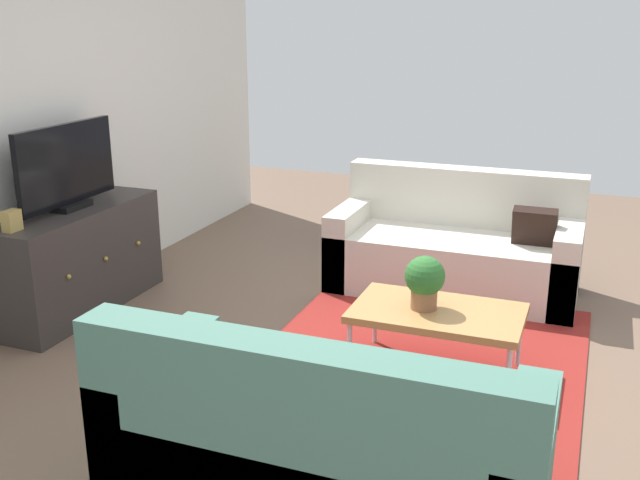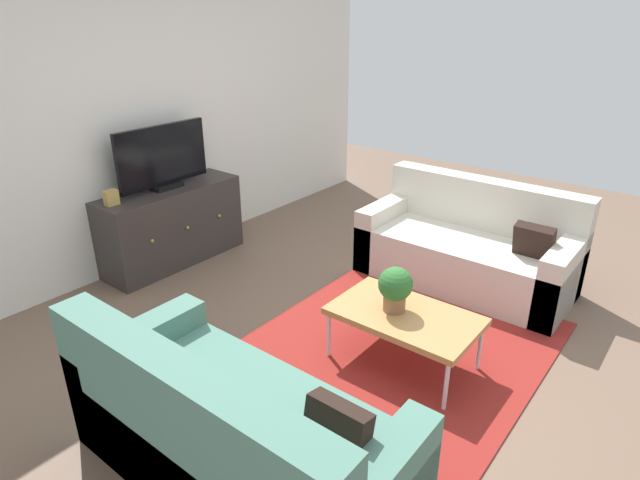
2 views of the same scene
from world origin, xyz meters
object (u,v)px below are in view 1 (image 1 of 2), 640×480
tv_console (79,260)px  flat_screen_tv (67,167)px  couch_right_side (456,250)px  couch_left_side (320,454)px  coffee_table (437,315)px  potted_plant (425,280)px  mantel_clock (12,221)px

tv_console → flat_screen_tv: (0.00, 0.02, 0.65)m
couch_right_side → couch_left_side: bearing=180.0°
coffee_table → flat_screen_tv: size_ratio=1.04×
potted_plant → couch_left_side: bearing=176.6°
couch_left_side → potted_plant: couch_left_side is taller
coffee_table → tv_console: tv_console is taller
couch_right_side → flat_screen_tv: flat_screen_tv is taller
potted_plant → coffee_table: bearing=-86.3°
couch_right_side → coffee_table: couch_right_side is taller
couch_left_side → flat_screen_tv: flat_screen_tv is taller
couch_right_side → mantel_clock: (-1.94, 2.37, 0.50)m
couch_right_side → mantel_clock: size_ratio=13.77×
couch_right_side → tv_console: couch_right_side is taller
potted_plant → tv_console: (0.07, 2.46, -0.20)m
couch_left_side → tv_console: size_ratio=1.31×
couch_left_side → couch_right_side: same height
potted_plant → couch_right_side: bearing=3.4°
coffee_table → tv_console: bearing=88.6°
mantel_clock → couch_right_side: bearing=-50.7°
couch_left_side → coffee_table: (1.43, -0.17, 0.07)m
potted_plant → flat_screen_tv: 2.52m
couch_left_side → tv_console: (1.49, 2.37, 0.07)m
mantel_clock → couch_left_side: bearing=-111.4°
couch_right_side → mantel_clock: 3.11m
couch_left_side → coffee_table: 1.44m
couch_right_side → potted_plant: (-1.44, -0.09, 0.27)m
coffee_table → flat_screen_tv: 2.64m
couch_left_side → flat_screen_tv: size_ratio=1.94×
mantel_clock → flat_screen_tv: bearing=2.0°
mantel_clock → coffee_table: bearing=-78.8°
couch_right_side → flat_screen_tv: bearing=119.9°
couch_right_side → tv_console: bearing=120.1°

